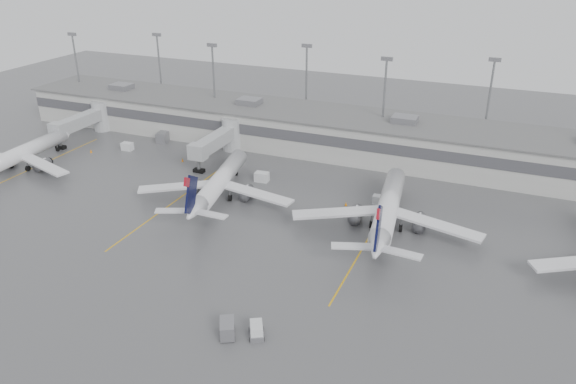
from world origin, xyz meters
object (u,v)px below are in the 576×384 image
at_px(jet_far_left, 19,154).
at_px(jet_mid_left, 219,182).
at_px(jet_mid_right, 388,209).
at_px(baggage_tug, 257,331).

distance_m(jet_far_left, jet_mid_left, 43.61).
bearing_deg(jet_mid_right, jet_mid_left, 173.96).
relative_size(jet_far_left, jet_mid_left, 0.99).
bearing_deg(jet_mid_right, jet_far_left, 175.56).
xyz_separation_m(jet_mid_left, jet_mid_right, (30.02, 0.59, 0.20)).
height_order(jet_far_left, baggage_tug, jet_far_left).
bearing_deg(jet_mid_right, baggage_tug, -110.60).
relative_size(jet_mid_left, baggage_tug, 10.13).
xyz_separation_m(jet_far_left, baggage_tug, (65.89, -28.51, -2.44)).
bearing_deg(jet_far_left, jet_mid_right, -0.39).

